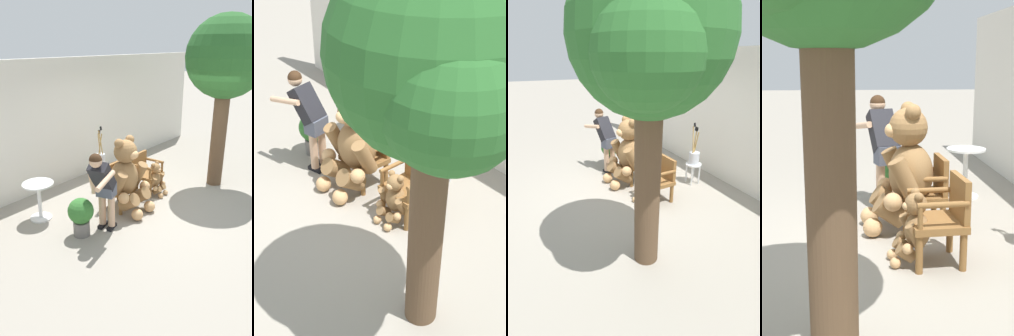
% 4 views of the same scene
% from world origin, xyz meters
% --- Properties ---
extents(ground_plane, '(60.00, 60.00, 0.00)m').
position_xyz_m(ground_plane, '(0.00, 0.00, 0.00)').
color(ground_plane, gray).
extents(wooden_chair_left, '(0.58, 0.54, 0.86)m').
position_xyz_m(wooden_chair_left, '(-0.48, 0.57, 0.46)').
color(wooden_chair_left, brown).
rests_on(wooden_chair_left, ground).
extents(wooden_chair_right, '(0.59, 0.55, 0.86)m').
position_xyz_m(wooden_chair_right, '(0.47, 0.57, 0.46)').
color(wooden_chair_right, brown).
rests_on(wooden_chair_right, ground).
extents(teddy_bear_large, '(0.89, 0.85, 1.48)m').
position_xyz_m(teddy_bear_large, '(-0.47, 0.31, 0.72)').
color(teddy_bear_large, olive).
rests_on(teddy_bear_large, ground).
extents(teddy_bear_small, '(0.44, 0.43, 0.73)m').
position_xyz_m(teddy_bear_small, '(0.48, 0.29, 0.36)').
color(teddy_bear_small, olive).
rests_on(teddy_bear_small, ground).
extents(person_visitor, '(0.77, 0.63, 1.50)m').
position_xyz_m(person_visitor, '(-1.33, 0.13, 0.90)').
color(person_visitor, black).
rests_on(person_visitor, ground).
extents(round_side_table, '(0.56, 0.56, 0.72)m').
position_xyz_m(round_side_table, '(-1.75, 1.35, 0.45)').
color(round_side_table, white).
rests_on(round_side_table, ground).
extents(potted_plant, '(0.44, 0.44, 0.68)m').
position_xyz_m(potted_plant, '(-1.66, 0.35, 0.40)').
color(potted_plant, slate).
rests_on(potted_plant, ground).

